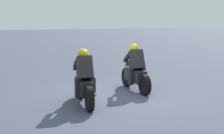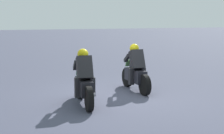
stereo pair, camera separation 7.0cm
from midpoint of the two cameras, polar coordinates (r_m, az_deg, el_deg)
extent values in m
plane|color=#424559|center=(9.89, 0.18, -5.12)|extent=(120.00, 120.00, 0.00)
cylinder|color=black|center=(11.27, 2.40, -1.79)|extent=(0.64, 0.16, 0.64)
cylinder|color=black|center=(10.01, 5.48, -3.11)|extent=(0.64, 0.16, 0.64)
cube|color=black|center=(10.60, 3.86, -1.46)|extent=(1.11, 0.35, 0.40)
ellipsoid|color=black|center=(10.65, 3.65, 0.22)|extent=(0.49, 0.31, 0.24)
cube|color=red|center=(10.14, 5.03, -1.81)|extent=(0.06, 0.16, 0.08)
cylinder|color=#A5A5AD|center=(10.38, 5.44, -2.42)|extent=(0.42, 0.11, 0.10)
cube|color=black|center=(10.44, 4.11, 1.27)|extent=(0.50, 0.41, 0.66)
sphere|color=gold|center=(10.60, 3.64, 3.23)|extent=(0.31, 0.31, 0.30)
cube|color=#5C9454|center=(11.00, 2.82, 0.71)|extent=(0.16, 0.26, 0.23)
cube|color=black|center=(10.42, 3.12, -1.63)|extent=(0.18, 0.15, 0.52)
cube|color=black|center=(10.58, 5.11, -1.49)|extent=(0.18, 0.15, 0.52)
cube|color=black|center=(10.71, 2.40, 1.57)|extent=(0.39, 0.11, 0.31)
cube|color=black|center=(10.85, 4.15, 1.65)|extent=(0.39, 0.11, 0.31)
cylinder|color=black|center=(9.63, -5.77, -3.58)|extent=(0.65, 0.21, 0.64)
cylinder|color=black|center=(8.29, -4.16, -5.53)|extent=(0.65, 0.21, 0.64)
cube|color=black|center=(8.92, -5.04, -3.35)|extent=(1.13, 0.44, 0.40)
ellipsoid|color=black|center=(8.96, -5.18, -1.35)|extent=(0.51, 0.35, 0.24)
cube|color=red|center=(8.43, -4.43, -3.91)|extent=(0.08, 0.17, 0.08)
cylinder|color=#A5A5AD|center=(8.64, -3.57, -4.60)|extent=(0.43, 0.15, 0.10)
cube|color=black|center=(8.73, -4.97, -0.14)|extent=(0.53, 0.45, 0.66)
sphere|color=gold|center=(8.90, -5.25, 2.23)|extent=(0.33, 0.33, 0.30)
cube|color=#3E9568|center=(9.34, -5.62, -0.70)|extent=(0.18, 0.28, 0.23)
cube|color=black|center=(8.77, -6.19, -3.57)|extent=(0.19, 0.16, 0.52)
cube|color=black|center=(8.84, -3.63, -3.44)|extent=(0.19, 0.16, 0.52)
cube|color=black|center=(9.07, -6.52, 0.28)|extent=(0.39, 0.14, 0.31)
cube|color=black|center=(9.13, -4.29, 0.37)|extent=(0.39, 0.14, 0.31)
camera|label=1|loc=(0.04, -90.21, -0.03)|focal=52.87mm
camera|label=2|loc=(0.04, 89.79, 0.03)|focal=52.87mm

